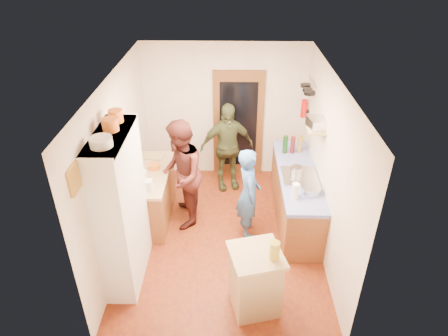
{
  "coord_description": "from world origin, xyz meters",
  "views": [
    {
      "loc": [
        0.12,
        -4.95,
        4.25
      ],
      "look_at": [
        0.02,
        0.15,
        1.18
      ],
      "focal_mm": 32.0,
      "sensor_mm": 36.0,
      "label": 1
    }
  ],
  "objects_px": {
    "person_left": "(183,174)",
    "island_base": "(255,282)",
    "right_counter_base": "(295,197)",
    "person_back": "(228,147)",
    "hutch_body": "(122,210)",
    "person_hob": "(251,194)"
  },
  "relations": [
    {
      "from": "hutch_body",
      "to": "island_base",
      "type": "distance_m",
      "value": 1.95
    },
    {
      "from": "person_hob",
      "to": "person_back",
      "type": "bearing_deg",
      "value": 7.97
    },
    {
      "from": "right_counter_base",
      "to": "person_left",
      "type": "xyz_separation_m",
      "value": [
        -1.84,
        -0.09,
        0.49
      ]
    },
    {
      "from": "hutch_body",
      "to": "person_back",
      "type": "bearing_deg",
      "value": 58.94
    },
    {
      "from": "person_hob",
      "to": "person_back",
      "type": "xyz_separation_m",
      "value": [
        -0.37,
        1.37,
        0.08
      ]
    },
    {
      "from": "person_left",
      "to": "person_back",
      "type": "bearing_deg",
      "value": 140.8
    },
    {
      "from": "person_left",
      "to": "person_back",
      "type": "height_order",
      "value": "person_left"
    },
    {
      "from": "hutch_body",
      "to": "person_back",
      "type": "relative_size",
      "value": 1.31
    },
    {
      "from": "island_base",
      "to": "person_left",
      "type": "bearing_deg",
      "value": 121.09
    },
    {
      "from": "hutch_body",
      "to": "right_counter_base",
      "type": "bearing_deg",
      "value": 27.47
    },
    {
      "from": "right_counter_base",
      "to": "person_back",
      "type": "distance_m",
      "value": 1.55
    },
    {
      "from": "island_base",
      "to": "person_left",
      "type": "height_order",
      "value": "person_left"
    },
    {
      "from": "person_left",
      "to": "island_base",
      "type": "bearing_deg",
      "value": 25.79
    },
    {
      "from": "hutch_body",
      "to": "person_back",
      "type": "height_order",
      "value": "hutch_body"
    },
    {
      "from": "right_counter_base",
      "to": "island_base",
      "type": "distance_m",
      "value": 2.03
    },
    {
      "from": "right_counter_base",
      "to": "person_left",
      "type": "distance_m",
      "value": 1.91
    },
    {
      "from": "person_hob",
      "to": "right_counter_base",
      "type": "bearing_deg",
      "value": -68.81
    },
    {
      "from": "hutch_body",
      "to": "person_left",
      "type": "height_order",
      "value": "hutch_body"
    },
    {
      "from": "island_base",
      "to": "person_back",
      "type": "xyz_separation_m",
      "value": [
        -0.38,
        2.83,
        0.41
      ]
    },
    {
      "from": "island_base",
      "to": "person_back",
      "type": "bearing_deg",
      "value": 97.69
    },
    {
      "from": "person_hob",
      "to": "person_back",
      "type": "height_order",
      "value": "person_back"
    },
    {
      "from": "right_counter_base",
      "to": "island_base",
      "type": "xyz_separation_m",
      "value": [
        -0.76,
        -1.88,
        0.01
      ]
    }
  ]
}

